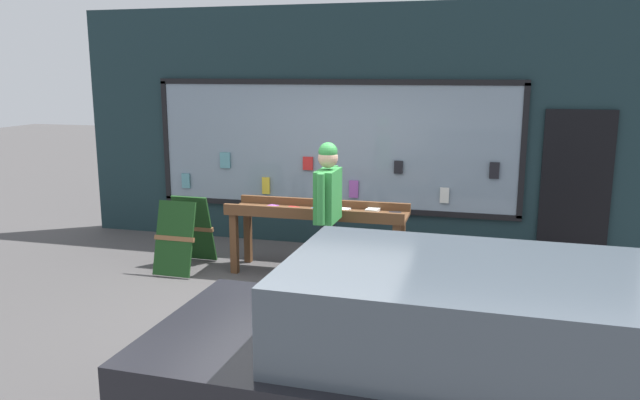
{
  "coord_description": "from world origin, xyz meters",
  "views": [
    {
      "loc": [
        2.06,
        -6.58,
        2.59
      ],
      "look_at": [
        0.09,
        0.73,
        1.02
      ],
      "focal_mm": 35.0,
      "sensor_mm": 36.0,
      "label": 1
    }
  ],
  "objects_px": {
    "display_table_main": "(318,218)",
    "sandwich_board_sign": "(185,233)",
    "person_browsing": "(328,204)",
    "parked_car": "(478,368)",
    "small_dog": "(297,272)"
  },
  "relations": [
    {
      "from": "display_table_main",
      "to": "parked_car",
      "type": "xyz_separation_m",
      "value": [
        2.08,
        -3.72,
        -0.0
      ]
    },
    {
      "from": "person_browsing",
      "to": "parked_car",
      "type": "bearing_deg",
      "value": -149.17
    },
    {
      "from": "display_table_main",
      "to": "parked_car",
      "type": "relative_size",
      "value": 0.52
    },
    {
      "from": "sandwich_board_sign",
      "to": "parked_car",
      "type": "xyz_separation_m",
      "value": [
        3.84,
        -3.46,
        0.26
      ]
    },
    {
      "from": "parked_car",
      "to": "person_browsing",
      "type": "bearing_deg",
      "value": 120.98
    },
    {
      "from": "sandwich_board_sign",
      "to": "parked_car",
      "type": "bearing_deg",
      "value": -40.88
    },
    {
      "from": "display_table_main",
      "to": "person_browsing",
      "type": "relative_size",
      "value": 1.29
    },
    {
      "from": "person_browsing",
      "to": "small_dog",
      "type": "height_order",
      "value": "person_browsing"
    },
    {
      "from": "display_table_main",
      "to": "sandwich_board_sign",
      "type": "height_order",
      "value": "sandwich_board_sign"
    },
    {
      "from": "small_dog",
      "to": "parked_car",
      "type": "xyz_separation_m",
      "value": [
        2.09,
        -2.85,
        0.45
      ]
    },
    {
      "from": "sandwich_board_sign",
      "to": "person_browsing",
      "type": "bearing_deg",
      "value": -8.49
    },
    {
      "from": "small_dog",
      "to": "person_browsing",
      "type": "bearing_deg",
      "value": -40.05
    },
    {
      "from": "small_dog",
      "to": "display_table_main",
      "type": "bearing_deg",
      "value": 7.93
    },
    {
      "from": "display_table_main",
      "to": "sandwich_board_sign",
      "type": "relative_size",
      "value": 2.46
    },
    {
      "from": "display_table_main",
      "to": "small_dog",
      "type": "relative_size",
      "value": 4.02
    }
  ]
}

